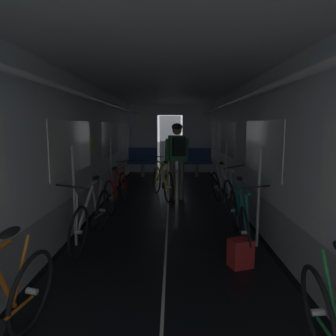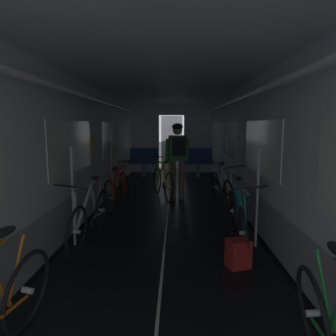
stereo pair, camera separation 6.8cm
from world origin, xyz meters
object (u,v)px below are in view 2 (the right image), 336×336
(bench_seat_far_right, at_px, (198,159))
(person_cyclist_aisle, at_px, (178,153))
(bicycle_red, at_px, (118,190))
(backpack_on_floor, at_px, (238,253))
(bicycle_yellow_in_aisle, at_px, (163,181))
(bicycle_teal, at_px, (238,217))
(bicycle_white, at_px, (223,189))
(bicycle_silver, at_px, (90,216))
(bench_seat_far_left, at_px, (144,159))

(bench_seat_far_right, relative_size, person_cyclist_aisle, 0.57)
(bicycle_red, xyz_separation_m, backpack_on_floor, (1.93, -2.61, -0.21))
(bicycle_yellow_in_aisle, distance_m, backpack_on_floor, 3.72)
(bicycle_teal, xyz_separation_m, bicycle_white, (0.08, 1.96, -0.00))
(bench_seat_far_right, xyz_separation_m, bicycle_red, (-1.92, -4.00, -0.19))
(backpack_on_floor, bearing_deg, bicycle_silver, 158.93)
(bench_seat_far_right, height_order, bicycle_white, bicycle_white)
(bicycle_yellow_in_aisle, bearing_deg, bicycle_red, -132.47)
(bicycle_yellow_in_aisle, relative_size, backpack_on_floor, 4.80)
(backpack_on_floor, bearing_deg, bicycle_white, 85.25)
(bicycle_silver, height_order, bicycle_white, bicycle_white)
(bench_seat_far_right, relative_size, bicycle_silver, 0.58)
(backpack_on_floor, bearing_deg, bench_seat_far_right, 90.02)
(bicycle_white, bearing_deg, backpack_on_floor, -94.75)
(bench_seat_far_left, xyz_separation_m, bicycle_white, (2.03, -3.88, -0.19))
(bench_seat_far_right, bearing_deg, bench_seat_far_left, 180.00)
(bicycle_white, bearing_deg, bicycle_silver, -138.15)
(bicycle_yellow_in_aisle, bearing_deg, backpack_on_floor, -73.61)
(bicycle_white, bearing_deg, bicycle_red, -176.78)
(bicycle_red, distance_m, backpack_on_floor, 3.25)
(bicycle_silver, bearing_deg, bench_seat_far_right, 71.39)
(bench_seat_far_right, bearing_deg, bicycle_red, -115.66)
(bench_seat_far_right, distance_m, bicycle_red, 4.44)
(bench_seat_far_right, height_order, person_cyclist_aisle, person_cyclist_aisle)
(bicycle_teal, bearing_deg, bench_seat_far_left, 108.43)
(bicycle_silver, bearing_deg, backpack_on_floor, -21.07)
(bench_seat_far_left, distance_m, bicycle_white, 4.38)
(bench_seat_far_left, height_order, bicycle_silver, bench_seat_far_left)
(person_cyclist_aisle, height_order, backpack_on_floor, person_cyclist_aisle)
(bicycle_red, bearing_deg, bicycle_silver, -91.46)
(bicycle_teal, height_order, bicycle_silver, bicycle_teal)
(bench_seat_far_left, height_order, bicycle_teal, bench_seat_far_left)
(bicycle_red, height_order, bicycle_yellow_in_aisle, bicycle_red)
(bench_seat_far_left, height_order, person_cyclist_aisle, person_cyclist_aisle)
(bicycle_yellow_in_aisle, bearing_deg, person_cyclist_aisle, -37.01)
(bicycle_red, bearing_deg, backpack_on_floor, -53.57)
(bicycle_yellow_in_aisle, xyz_separation_m, backpack_on_floor, (1.05, -3.57, -0.21))
(bicycle_silver, xyz_separation_m, person_cyclist_aisle, (1.27, 2.55, 0.69))
(bicycle_silver, relative_size, person_cyclist_aisle, 0.98)
(bicycle_yellow_in_aisle, bearing_deg, bench_seat_far_right, 71.03)
(bench_seat_far_right, height_order, bicycle_silver, bench_seat_far_right)
(backpack_on_floor, bearing_deg, bicycle_teal, 79.44)
(bicycle_yellow_in_aisle, bearing_deg, bench_seat_far_left, 103.91)
(bench_seat_far_left, xyz_separation_m, bench_seat_far_right, (1.80, 0.00, 0.00))
(bicycle_white, height_order, backpack_on_floor, bicycle_white)
(bench_seat_far_left, distance_m, bicycle_teal, 6.16)
(bench_seat_far_left, xyz_separation_m, backpack_on_floor, (1.80, -6.61, -0.40))
(bench_seat_far_right, xyz_separation_m, person_cyclist_aisle, (-0.70, -3.30, 0.50))
(bicycle_red, relative_size, bicycle_white, 1.00)
(person_cyclist_aisle, bearing_deg, bicycle_teal, -71.50)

